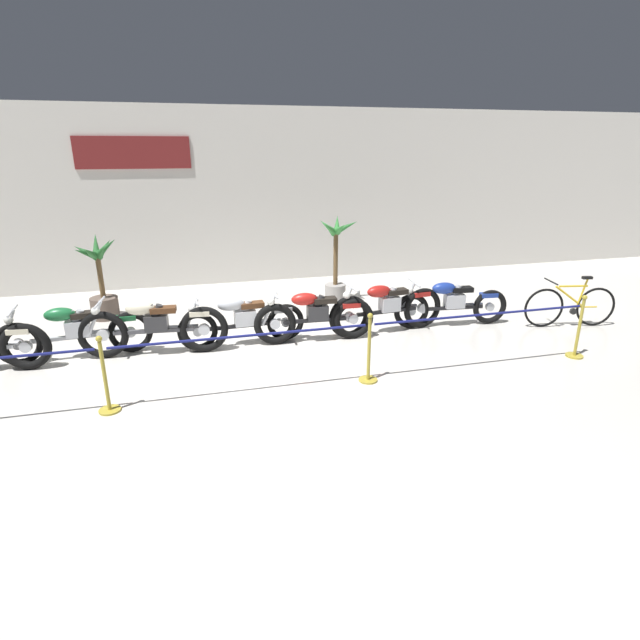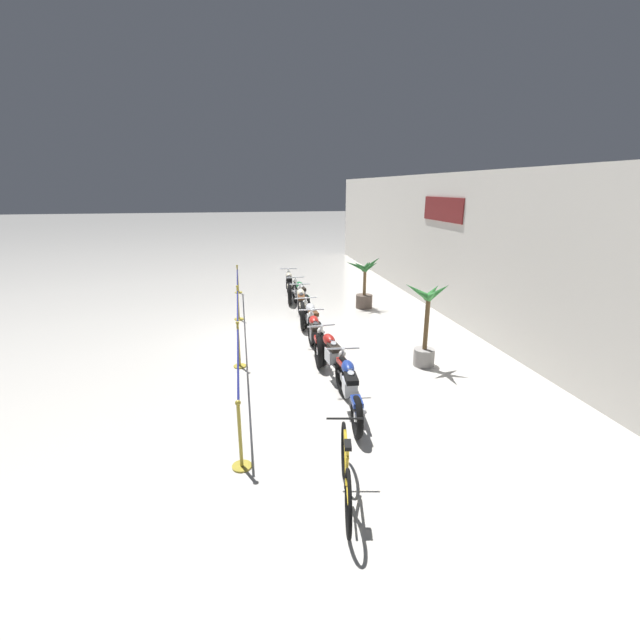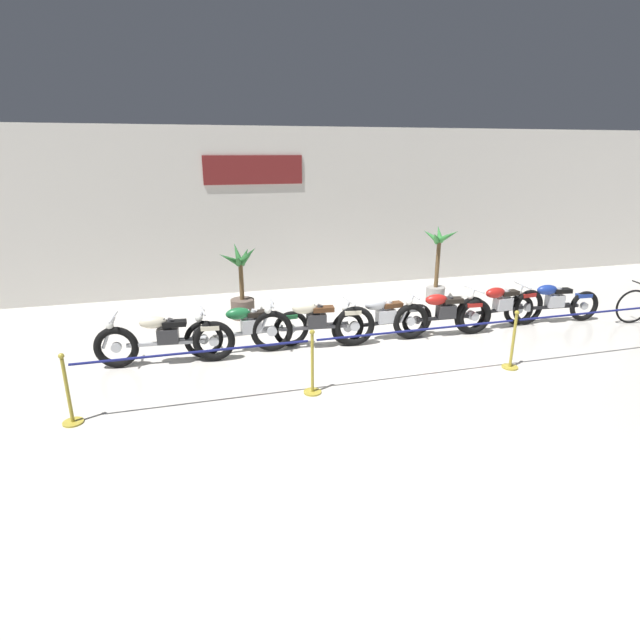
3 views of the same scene
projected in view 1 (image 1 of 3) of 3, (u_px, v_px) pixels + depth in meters
The scene contains 15 objects.
ground_plane at pixel (245, 360), 8.11m from camera, with size 120.00×120.00×0.00m, color silver.
back_wall at pixel (216, 198), 12.10m from camera, with size 28.00×0.29×4.20m.
motorcycle_green_1 at pixel (74, 331), 8.01m from camera, with size 2.37×0.62×0.93m.
motorcycle_cream_2 at pixel (153, 327), 8.15m from camera, with size 2.40×0.62×0.98m.
motorcycle_silver_3 at pixel (242, 320), 8.57m from camera, with size 2.20×0.62×0.91m.
motorcycle_red_4 at pixel (314, 316), 8.74m from camera, with size 2.15×0.62×0.95m.
motorcycle_red_5 at pixel (387, 307), 9.15m from camera, with size 2.28×0.62×0.97m.
motorcycle_blue_6 at pixel (451, 303), 9.51m from camera, with size 2.27×0.62×0.92m.
bicycle at pixel (570, 306), 9.49m from camera, with size 1.76×0.51×0.99m.
potted_palm_left_of_row at pixel (336, 264), 10.93m from camera, with size 0.95×0.86×1.93m.
potted_palm_right_of_row at pixel (101, 283), 9.85m from camera, with size 0.91×1.15×1.71m.
stanchion_far_left at pixel (139, 356), 6.39m from camera, with size 10.71×0.28×1.05m.
stanchion_mid_left at pixel (106, 386), 6.41m from camera, with size 0.28×0.28×1.05m.
stanchion_mid_right at pixel (369, 358), 7.26m from camera, with size 0.28×0.28×1.05m.
stanchion_far_right at pixel (578, 336), 8.12m from camera, with size 0.28×0.28×1.05m.
Camera 1 is at (-0.68, -7.52, 3.27)m, focal length 28.00 mm.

